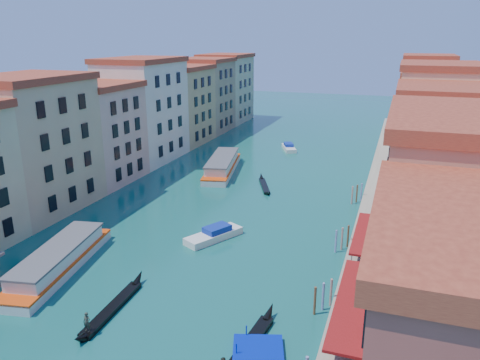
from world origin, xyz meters
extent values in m
cube|color=tan|center=(-26.00, 39.50, 9.50)|extent=(12.00, 17.00, 19.00)
cube|color=maroon|center=(-26.00, 39.50, 19.50)|extent=(12.80, 17.40, 1.00)
cube|color=#DAA087|center=(-26.00, 55.00, 8.25)|extent=(12.00, 14.00, 16.50)
cube|color=maroon|center=(-26.00, 55.00, 17.00)|extent=(12.80, 14.40, 1.00)
cube|color=beige|center=(-26.00, 71.00, 10.00)|extent=(12.00, 18.00, 20.00)
cube|color=maroon|center=(-26.00, 71.00, 20.50)|extent=(12.80, 18.40, 1.00)
cube|color=tan|center=(-26.00, 88.00, 8.75)|extent=(12.00, 16.00, 17.50)
cube|color=maroon|center=(-26.00, 88.00, 18.00)|extent=(12.80, 16.40, 1.00)
cube|color=#997B5C|center=(-26.00, 103.50, 9.25)|extent=(12.00, 15.00, 18.50)
cube|color=maroon|center=(-26.00, 103.50, 19.00)|extent=(12.80, 15.40, 1.00)
cube|color=tan|center=(-26.00, 119.50, 9.50)|extent=(12.00, 17.00, 19.00)
cube|color=maroon|center=(-26.00, 119.50, 19.50)|extent=(12.80, 17.40, 1.00)
cube|color=#B17453|center=(30.00, 23.50, 9.50)|extent=(12.00, 17.00, 19.00)
cube|color=beige|center=(30.00, 39.00, 8.25)|extent=(12.00, 14.00, 16.50)
cube|color=maroon|center=(30.00, 39.00, 17.00)|extent=(12.80, 14.40, 1.00)
cube|color=#AC664B|center=(30.00, 54.00, 9.00)|extent=(12.00, 16.00, 18.00)
cube|color=maroon|center=(30.00, 54.00, 18.50)|extent=(12.80, 16.40, 1.00)
cube|color=#DCAA76|center=(30.00, 71.00, 10.00)|extent=(12.00, 18.00, 20.00)
cube|color=maroon|center=(30.00, 71.00, 20.50)|extent=(12.80, 18.40, 1.00)
cube|color=#A5634E|center=(30.00, 87.50, 8.75)|extent=(12.00, 15.00, 17.50)
cube|color=maroon|center=(30.00, 87.50, 18.00)|extent=(12.80, 15.40, 1.00)
cube|color=#DCB97E|center=(30.00, 103.00, 9.25)|extent=(12.00, 16.00, 18.50)
cube|color=maroon|center=(30.00, 103.00, 19.00)|extent=(12.80, 16.40, 1.00)
cube|color=tan|center=(30.00, 119.50, 9.75)|extent=(12.00, 17.00, 19.50)
cube|color=maroon|center=(30.00, 119.50, 20.00)|extent=(12.80, 17.40, 1.00)
cube|color=gray|center=(22.00, 65.00, 0.50)|extent=(4.00, 140.00, 1.00)
cube|color=maroon|center=(22.20, 23.50, 3.00)|extent=(3.20, 15.30, 0.25)
cylinder|color=#545456|center=(20.80, 18.40, 1.50)|extent=(0.12, 0.12, 3.00)
cylinder|color=#545456|center=(20.80, 28.60, 1.50)|extent=(0.12, 0.12, 3.00)
cube|color=maroon|center=(22.20, 39.00, 3.00)|extent=(3.20, 12.60, 0.25)
cylinder|color=#545456|center=(20.80, 34.80, 1.50)|extent=(0.12, 0.12, 3.00)
cylinder|color=#545456|center=(20.80, 43.20, 1.50)|extent=(0.12, 0.12, 3.00)
cylinder|color=brown|center=(18.50, 25.00, 1.30)|extent=(0.24, 0.24, 3.20)
cylinder|color=brown|center=(19.10, 26.00, 1.30)|extent=(0.24, 0.24, 3.20)
cylinder|color=brown|center=(19.70, 27.00, 1.30)|extent=(0.24, 0.24, 3.20)
cylinder|color=brown|center=(18.50, 39.00, 1.30)|extent=(0.24, 0.24, 3.20)
cylinder|color=brown|center=(19.10, 40.00, 1.30)|extent=(0.24, 0.24, 3.20)
cylinder|color=brown|center=(19.70, 41.00, 1.30)|extent=(0.24, 0.24, 3.20)
cylinder|color=brown|center=(18.50, 57.00, 1.30)|extent=(0.24, 0.24, 3.20)
cylinder|color=brown|center=(19.10, 58.00, 1.30)|extent=(0.24, 0.24, 3.20)
cylinder|color=brown|center=(19.70, 59.00, 1.30)|extent=(0.24, 0.24, 3.20)
cube|color=silver|center=(-10.23, 24.41, 0.55)|extent=(7.36, 18.81, 1.10)
cube|color=silver|center=(-10.23, 24.41, 1.74)|extent=(6.25, 15.11, 1.47)
cube|color=#545456|center=(-10.23, 24.41, 2.62)|extent=(6.60, 15.61, 0.23)
cube|color=#E8460D|center=(-10.23, 24.41, 1.06)|extent=(7.41, 18.82, 0.23)
cube|color=silver|center=(-7.18, 67.30, 0.59)|extent=(8.39, 20.29, 1.19)
cube|color=silver|center=(-7.18, 67.30, 1.88)|extent=(7.10, 16.31, 1.58)
cube|color=#545456|center=(-7.18, 67.30, 2.82)|extent=(7.49, 16.86, 0.25)
cube|color=#E8460D|center=(-7.18, 67.30, 1.14)|extent=(8.44, 20.30, 0.25)
cube|color=black|center=(0.06, 19.30, 0.23)|extent=(1.65, 9.61, 0.48)
cone|color=black|center=(-0.20, 24.61, 0.64)|extent=(1.06, 2.18, 1.78)
cone|color=black|center=(0.33, 13.99, 0.53)|extent=(1.04, 1.81, 1.57)
imported|color=#2F3429|center=(0.27, 15.27, 1.34)|extent=(0.69, 0.47, 1.83)
cube|color=black|center=(14.12, 17.65, 0.24)|extent=(2.15, 9.78, 0.49)
cone|color=black|center=(14.66, 23.02, 0.65)|extent=(1.18, 2.25, 1.81)
cube|color=black|center=(3.17, 60.74, 0.20)|extent=(4.16, 8.02, 0.41)
cone|color=black|center=(1.38, 64.98, 0.55)|extent=(1.48, 2.03, 1.55)
cone|color=black|center=(4.96, 56.50, 0.46)|extent=(1.36, 1.73, 1.36)
cube|color=silver|center=(3.06, 37.72, 0.46)|extent=(6.03, 8.24, 0.92)
cube|color=navy|center=(3.33, 38.22, 1.26)|extent=(3.45, 4.00, 0.80)
cube|color=white|center=(0.84, 89.03, 0.41)|extent=(4.89, 7.46, 0.82)
cube|color=navy|center=(0.64, 89.50, 1.12)|extent=(2.90, 3.54, 0.72)
camera|label=1|loc=(24.42, -13.68, 25.30)|focal=35.00mm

